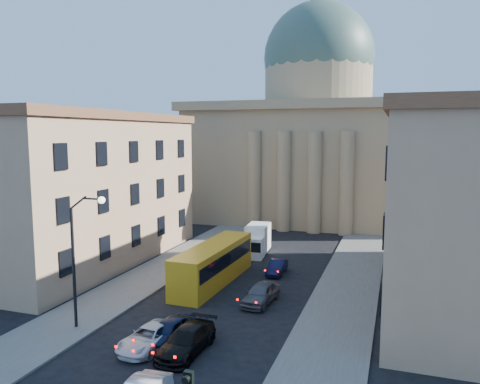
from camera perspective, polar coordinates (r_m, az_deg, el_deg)
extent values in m
cube|color=#585550|center=(41.88, -11.84, -10.53)|extent=(5.00, 60.00, 0.15)
cube|color=#585550|center=(36.65, 12.37, -13.14)|extent=(5.00, 60.00, 0.15)
cube|color=#94825B|center=(73.38, 9.30, 3.39)|extent=(34.00, 26.00, 16.00)
cube|color=#94825B|center=(73.33, 9.43, 9.96)|extent=(35.50, 27.50, 1.20)
cylinder|color=#94825B|center=(73.60, 9.49, 12.75)|extent=(16.00, 16.00, 8.00)
sphere|color=#41584B|center=(74.11, 9.56, 15.83)|extent=(16.40, 16.40, 16.40)
cube|color=#94825B|center=(77.96, -6.40, 1.81)|extent=(13.00, 13.00, 11.00)
cone|color=brown|center=(77.63, -6.48, 7.33)|extent=(26.02, 26.02, 4.00)
cube|color=#94825B|center=(71.16, 25.89, 0.63)|extent=(13.00, 13.00, 11.00)
cone|color=brown|center=(70.80, 26.23, 6.67)|extent=(26.02, 26.02, 4.00)
cylinder|color=#94825B|center=(62.05, 1.76, 1.42)|extent=(1.80, 1.80, 13.00)
cylinder|color=#94825B|center=(61.00, 5.36, 1.30)|extent=(1.80, 1.80, 13.00)
cylinder|color=#94825B|center=(60.20, 9.06, 1.16)|extent=(1.80, 1.80, 13.00)
cylinder|color=#94825B|center=(59.67, 12.85, 1.02)|extent=(1.80, 1.80, 13.00)
cube|color=tan|center=(48.36, -18.33, 0.04)|extent=(11.00, 26.00, 14.00)
cube|color=brown|center=(48.06, -18.67, 8.71)|extent=(11.60, 26.60, 0.80)
cube|color=tan|center=(38.97, 25.85, -1.96)|extent=(11.00, 26.00, 14.00)
cube|color=brown|center=(38.59, 26.45, 8.82)|extent=(11.60, 26.60, 0.80)
cylinder|color=#FF0C05|center=(17.84, -6.45, -21.59)|extent=(0.20, 0.03, 0.20)
cylinder|color=black|center=(32.33, -19.61, -8.85)|extent=(0.20, 0.20, 8.00)
cylinder|color=black|center=(31.11, -19.15, -1.25)|extent=(1.30, 0.12, 0.96)
cylinder|color=black|center=(30.47, -17.69, -0.79)|extent=(1.30, 0.12, 0.12)
sphere|color=white|center=(30.04, -16.53, -0.96)|extent=(0.44, 0.44, 0.44)
imported|color=black|center=(30.06, -8.62, -16.35)|extent=(2.26, 4.48, 1.46)
imported|color=silver|center=(29.56, -11.00, -17.01)|extent=(2.64, 4.86, 1.29)
imported|color=black|center=(28.64, -6.54, -17.56)|extent=(2.27, 5.13, 1.46)
imported|color=#4C4B50|center=(35.86, 2.56, -12.26)|extent=(2.23, 4.66, 1.54)
imported|color=black|center=(43.12, 4.54, -9.12)|extent=(1.40, 3.79, 1.24)
cube|color=gold|center=(40.32, -3.25, -8.74)|extent=(3.05, 11.81, 3.30)
cube|color=black|center=(40.17, -3.26, -8.01)|extent=(3.09, 11.17, 1.17)
cylinder|color=black|center=(37.44, -7.46, -11.84)|extent=(0.35, 1.08, 1.07)
cylinder|color=black|center=(36.54, -4.44, -12.29)|extent=(0.35, 1.08, 1.07)
cylinder|color=black|center=(44.79, -2.27, -8.60)|extent=(0.35, 1.08, 1.07)
cylinder|color=black|center=(44.03, 0.32, -8.87)|extent=(0.35, 1.08, 1.07)
cube|color=white|center=(48.17, 1.62, -6.78)|extent=(2.28, 2.36, 2.18)
cube|color=black|center=(47.11, 1.35, -6.75)|extent=(2.00, 0.28, 1.00)
cube|color=white|center=(50.40, 2.21, -5.57)|extent=(2.51, 4.00, 2.82)
cylinder|color=black|center=(48.19, 0.45, -7.61)|extent=(0.33, 0.84, 0.82)
cylinder|color=black|center=(47.82, 2.60, -7.73)|extent=(0.33, 0.84, 0.82)
cylinder|color=black|center=(51.63, 1.39, -6.61)|extent=(0.33, 0.84, 0.82)
cylinder|color=black|center=(51.28, 3.39, -6.71)|extent=(0.33, 0.84, 0.82)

